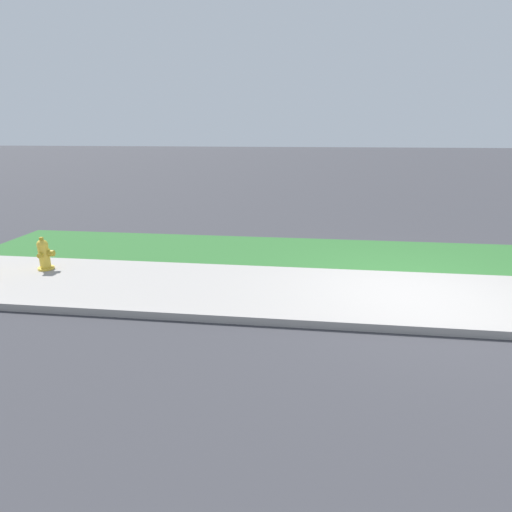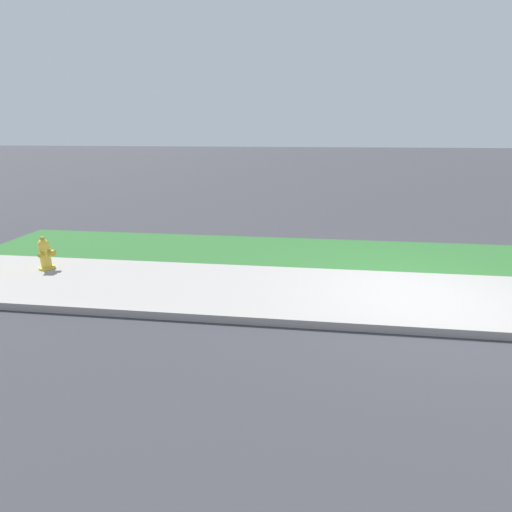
{
  "view_description": "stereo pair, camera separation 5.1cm",
  "coord_description": "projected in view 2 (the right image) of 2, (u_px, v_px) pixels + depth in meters",
  "views": [
    {
      "loc": [
        -1.86,
        -6.28,
        2.59
      ],
      "look_at": [
        -2.71,
        0.59,
        0.4
      ],
      "focal_mm": 28.0,
      "sensor_mm": 36.0,
      "label": 1
    },
    {
      "loc": [
        -1.81,
        -6.27,
        2.59
      ],
      "look_at": [
        -2.71,
        0.59,
        0.4
      ],
      "focal_mm": 28.0,
      "sensor_mm": 36.0,
      "label": 2
    }
  ],
  "objects": [
    {
      "name": "street_curb",
      "position": [
        440.0,
        330.0,
        5.28
      ],
      "size": [
        18.0,
        0.16,
        0.12
      ],
      "primitive_type": "cube",
      "color": "#9E9993",
      "rests_on": "ground"
    },
    {
      "name": "sidewalk_pavement",
      "position": [
        416.0,
        296.0,
        6.49
      ],
      "size": [
        18.0,
        2.35,
        0.01
      ],
      "primitive_type": "cube",
      "color": "#9E9993",
      "rests_on": "ground"
    },
    {
      "name": "ground_plane",
      "position": [
        416.0,
        297.0,
        6.49
      ],
      "size": [
        120.0,
        120.0,
        0.0
      ],
      "primitive_type": "plane",
      "color": "#38383D"
    },
    {
      "name": "fire_hydrant_by_grass_verge",
      "position": [
        45.0,
        254.0,
        7.69
      ],
      "size": [
        0.35,
        0.38,
        0.65
      ],
      "rotation": [
        0.0,
        0.0,
        4.87
      ],
      "color": "gold",
      "rests_on": "ground"
    },
    {
      "name": "grass_verge",
      "position": [
        389.0,
        255.0,
        8.66
      ],
      "size": [
        18.0,
        2.26,
        0.01
      ],
      "primitive_type": "cube",
      "color": "#2D662D",
      "rests_on": "ground"
    }
  ]
}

